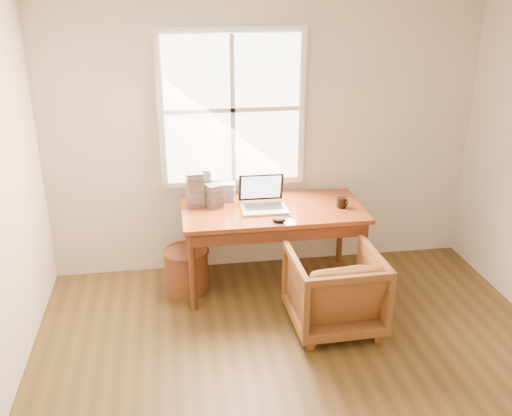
{
  "coord_description": "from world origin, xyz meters",
  "views": [
    {
      "loc": [
        -0.87,
        -2.78,
        2.62
      ],
      "look_at": [
        -0.17,
        1.65,
        0.82
      ],
      "focal_mm": 40.0,
      "sensor_mm": 36.0,
      "label": 1
    }
  ],
  "objects_px": {
    "laptop": "(264,195)",
    "cd_stack_a": "(204,184)",
    "armchair": "(334,290)",
    "wicker_stool": "(187,270)",
    "desk": "(273,210)",
    "coffee_mug": "(341,203)"
  },
  "relations": [
    {
      "from": "wicker_stool",
      "to": "coffee_mug",
      "type": "relative_size",
      "value": 4.16
    },
    {
      "from": "armchair",
      "to": "wicker_stool",
      "type": "bearing_deg",
      "value": -35.02
    },
    {
      "from": "desk",
      "to": "wicker_stool",
      "type": "height_order",
      "value": "desk"
    },
    {
      "from": "laptop",
      "to": "cd_stack_a",
      "type": "distance_m",
      "value": 0.61
    },
    {
      "from": "desk",
      "to": "cd_stack_a",
      "type": "height_order",
      "value": "cd_stack_a"
    },
    {
      "from": "desk",
      "to": "wicker_stool",
      "type": "xyz_separation_m",
      "value": [
        -0.78,
        0.0,
        -0.54
      ]
    },
    {
      "from": "desk",
      "to": "laptop",
      "type": "xyz_separation_m",
      "value": [
        -0.09,
        -0.04,
        0.16
      ]
    },
    {
      "from": "wicker_stool",
      "to": "laptop",
      "type": "bearing_deg",
      "value": -3.18
    },
    {
      "from": "armchair",
      "to": "laptop",
      "type": "xyz_separation_m",
      "value": [
        -0.45,
        0.72,
        0.56
      ]
    },
    {
      "from": "armchair",
      "to": "laptop",
      "type": "height_order",
      "value": "laptop"
    },
    {
      "from": "cd_stack_a",
      "to": "desk",
      "type": "bearing_deg",
      "value": -28.74
    },
    {
      "from": "wicker_stool",
      "to": "cd_stack_a",
      "type": "relative_size",
      "value": 1.36
    },
    {
      "from": "coffee_mug",
      "to": "cd_stack_a",
      "type": "distance_m",
      "value": 1.25
    },
    {
      "from": "cd_stack_a",
      "to": "coffee_mug",
      "type": "bearing_deg",
      "value": -18.63
    },
    {
      "from": "armchair",
      "to": "wicker_stool",
      "type": "relative_size",
      "value": 1.86
    },
    {
      "from": "coffee_mug",
      "to": "cd_stack_a",
      "type": "bearing_deg",
      "value": 137.92
    },
    {
      "from": "laptop",
      "to": "wicker_stool",
      "type": "bearing_deg",
      "value": 177.49
    },
    {
      "from": "desk",
      "to": "armchair",
      "type": "distance_m",
      "value": 0.93
    },
    {
      "from": "armchair",
      "to": "wicker_stool",
      "type": "height_order",
      "value": "armchair"
    },
    {
      "from": "cd_stack_a",
      "to": "laptop",
      "type": "bearing_deg",
      "value": -35.76
    },
    {
      "from": "laptop",
      "to": "coffee_mug",
      "type": "relative_size",
      "value": 4.21
    },
    {
      "from": "coffee_mug",
      "to": "cd_stack_a",
      "type": "height_order",
      "value": "cd_stack_a"
    }
  ]
}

